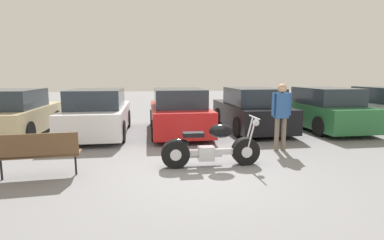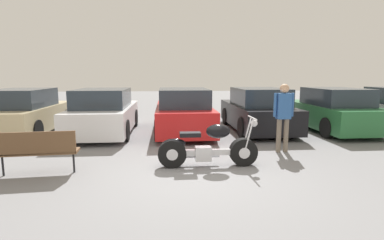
# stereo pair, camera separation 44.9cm
# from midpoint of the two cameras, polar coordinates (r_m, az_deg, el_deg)

# --- Properties ---
(ground_plane) EXTENTS (60.00, 60.00, 0.00)m
(ground_plane) POSITION_cam_midpoint_polar(r_m,az_deg,el_deg) (6.05, -0.95, -10.28)
(ground_plane) COLOR slate
(motorcycle) EXTENTS (2.14, 0.62, 1.06)m
(motorcycle) POSITION_cam_midpoint_polar(r_m,az_deg,el_deg) (6.45, 1.51, -5.19)
(motorcycle) COLOR black
(motorcycle) RESTS_ON ground_plane
(parked_car_champagne) EXTENTS (1.86, 4.23, 1.50)m
(parked_car_champagne) POSITION_cam_midpoint_polar(r_m,az_deg,el_deg) (11.26, -31.70, 0.88)
(parked_car_champagne) COLOR #C6B284
(parked_car_champagne) RESTS_ON ground_plane
(parked_car_white) EXTENTS (1.86, 4.23, 1.50)m
(parked_car_white) POSITION_cam_midpoint_polar(r_m,az_deg,el_deg) (10.30, -18.62, 1.12)
(parked_car_white) COLOR white
(parked_car_white) RESTS_ON ground_plane
(parked_car_red) EXTENTS (1.86, 4.23, 1.50)m
(parked_car_red) POSITION_cam_midpoint_polar(r_m,az_deg,el_deg) (10.12, -3.89, 1.43)
(parked_car_red) COLOR red
(parked_car_red) RESTS_ON ground_plane
(parked_car_black) EXTENTS (1.86, 4.23, 1.50)m
(parked_car_black) POSITION_cam_midpoint_polar(r_m,az_deg,el_deg) (10.85, 9.97, 1.81)
(parked_car_black) COLOR black
(parked_car_black) RESTS_ON ground_plane
(parked_car_green) EXTENTS (1.86, 4.23, 1.50)m
(parked_car_green) POSITION_cam_midpoint_polar(r_m,az_deg,el_deg) (11.74, 22.59, 1.78)
(parked_car_green) COLOR #286B38
(parked_car_green) RESTS_ON ground_plane
(parked_car_silver) EXTENTS (1.86, 4.23, 1.50)m
(parked_car_silver) POSITION_cam_midpoint_polar(r_m,az_deg,el_deg) (13.39, 31.97, 1.90)
(parked_car_silver) COLOR #BCBCC1
(parked_car_silver) RESTS_ON ground_plane
(park_bench) EXTENTS (1.54, 0.52, 0.89)m
(park_bench) POSITION_cam_midpoint_polar(r_m,az_deg,el_deg) (6.46, -29.25, -5.16)
(park_bench) COLOR brown
(park_bench) RESTS_ON ground_plane
(person_standing) EXTENTS (0.52, 0.23, 1.73)m
(person_standing) POSITION_cam_midpoint_polar(r_m,az_deg,el_deg) (7.93, 15.09, 1.64)
(person_standing) COLOR #726656
(person_standing) RESTS_ON ground_plane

